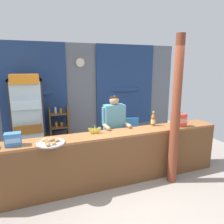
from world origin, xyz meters
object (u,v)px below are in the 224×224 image
snack_box_crackers (182,120)px  banana_bunch (95,131)px  shopkeeper (114,124)px  soda_bottle_water (182,118)px  snack_box_biscuit (13,139)px  plastic_lawn_chair (129,130)px  soda_bottle_iced_tea (153,120)px  drink_fridge (27,114)px  bottle_shelf_rack (59,128)px  timber_post (176,115)px  pastry_tray (51,142)px  stall_counter (115,155)px

snack_box_crackers → banana_bunch: (-1.76, 0.18, -0.07)m
shopkeeper → soda_bottle_water: bearing=-12.4°
snack_box_biscuit → snack_box_crackers: size_ratio=0.92×
plastic_lawn_chair → snack_box_biscuit: 3.10m
soda_bottle_iced_tea → drink_fridge: bearing=147.7°
plastic_lawn_chair → bottle_shelf_rack: bearing=164.2°
drink_fridge → shopkeeper: 2.06m
timber_post → drink_fridge: (-2.51, 2.04, -0.21)m
soda_bottle_water → snack_box_biscuit: bearing=-177.3°
soda_bottle_iced_tea → pastry_tray: size_ratio=0.68×
snack_box_biscuit → banana_bunch: size_ratio=0.89×
pastry_tray → timber_post: bearing=-5.9°
plastic_lawn_chair → pastry_tray: (-2.13, -1.58, 0.50)m
soda_bottle_water → drink_fridge: bearing=153.2°
plastic_lawn_chair → pastry_tray: size_ratio=1.95×
stall_counter → snack_box_biscuit: (-1.64, 0.08, 0.48)m
bottle_shelf_rack → snack_box_biscuit: 2.21m
snack_box_crackers → pastry_tray: snack_box_crackers is taller
pastry_tray → shopkeeper: bearing=24.1°
banana_bunch → timber_post: bearing=-18.5°
drink_fridge → soda_bottle_iced_tea: 2.82m
banana_bunch → stall_counter: bearing=-31.6°
timber_post → snack_box_biscuit: (-2.71, 0.35, -0.22)m
drink_fridge → bottle_shelf_rack: drink_fridge is taller
soda_bottle_iced_tea → pastry_tray: 2.08m
drink_fridge → plastic_lawn_chair: (2.47, -0.24, -0.59)m
timber_post → plastic_lawn_chair: (-0.04, 1.80, -0.80)m
soda_bottle_water → banana_bunch: 1.93m
bottle_shelf_rack → snack_box_biscuit: snack_box_biscuit is taller
plastic_lawn_chair → snack_box_crackers: snack_box_crackers is taller
timber_post → banana_bunch: size_ratio=10.14×
soda_bottle_water → stall_counter: bearing=-171.9°
snack_box_crackers → banana_bunch: 1.77m
stall_counter → banana_bunch: 0.57m
stall_counter → soda_bottle_water: soda_bottle_water is taller
bottle_shelf_rack → pastry_tray: (-0.38, -2.07, 0.40)m
timber_post → bottle_shelf_rack: (-1.79, 2.30, -0.70)m
snack_box_crackers → snack_box_biscuit: bearing=178.8°
plastic_lawn_chair → shopkeeper: shopkeeper is taller
timber_post → snack_box_crackers: (0.37, 0.28, -0.19)m
plastic_lawn_chair → soda_bottle_iced_tea: 1.41m
bottle_shelf_rack → snack_box_biscuit: bearing=-115.2°
stall_counter → shopkeeper: bearing=69.2°
soda_bottle_iced_tea → snack_box_biscuit: (-2.59, -0.19, -0.03)m
pastry_tray → banana_bunch: 0.83m
snack_box_biscuit → banana_bunch: (1.33, 0.12, -0.04)m
banana_bunch → soda_bottle_iced_tea: bearing=3.5°
plastic_lawn_chair → pastry_tray: bearing=-143.6°
shopkeeper → pastry_tray: bearing=-155.9°
drink_fridge → pastry_tray: drink_fridge is taller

